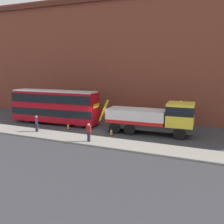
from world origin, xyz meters
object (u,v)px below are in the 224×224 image
traffic_cone_near_truck (111,132)px  traffic_cone_midway (90,129)px  traffic_cone_near_bus (68,126)px  double_decker_bus (55,106)px  recovery_tow_truck (153,118)px  pedestrian_onlooker (37,124)px  pedestrian_bystander (89,133)px

traffic_cone_near_truck → traffic_cone_midway: bearing=176.3°
traffic_cone_near_bus → traffic_cone_near_truck: bearing=-3.8°
double_decker_bus → recovery_tow_truck: bearing=-3.0°
pedestrian_onlooker → pedestrian_bystander: bearing=-46.2°
traffic_cone_near_bus → traffic_cone_near_truck: size_ratio=1.00×
pedestrian_bystander → traffic_cone_near_bus: pedestrian_bystander is taller
recovery_tow_truck → traffic_cone_midway: recovery_tow_truck is taller
traffic_cone_near_bus → pedestrian_onlooker: bearing=-128.9°
double_decker_bus → pedestrian_onlooker: bearing=-82.7°
double_decker_bus → pedestrian_onlooker: 4.66m
recovery_tow_truck → pedestrian_onlooker: 12.24m
pedestrian_onlooker → recovery_tow_truck: bearing=-17.2°
recovery_tow_truck → traffic_cone_midway: 6.77m
double_decker_bus → traffic_cone_near_truck: 8.88m
double_decker_bus → pedestrian_onlooker: size_ratio=6.52×
recovery_tow_truck → double_decker_bus: bearing=177.0°
pedestrian_onlooker → pedestrian_bystander: (6.74, -0.91, 0.00)m
pedestrian_bystander → traffic_cone_near_truck: size_ratio=2.38×
double_decker_bus → traffic_cone_near_bus: bearing=-33.8°
double_decker_bus → traffic_cone_midway: bearing=-21.6°
traffic_cone_near_truck → double_decker_bus: bearing=165.9°
double_decker_bus → traffic_cone_midway: (5.88, -1.95, -1.89)m
pedestrian_bystander → traffic_cone_near_truck: (0.86, 3.21, -0.64)m
recovery_tow_truck → traffic_cone_near_truck: size_ratio=14.17×
traffic_cone_midway → pedestrian_onlooker: bearing=-154.1°
double_decker_bus → pedestrian_onlooker: (0.81, -4.42, -1.25)m
pedestrian_bystander → traffic_cone_near_truck: pedestrian_bystander is taller
pedestrian_onlooker → pedestrian_bystander: 6.80m
pedestrian_bystander → traffic_cone_near_truck: bearing=-27.7°
double_decker_bus → traffic_cone_midway: 6.48m
pedestrian_onlooker → pedestrian_bystander: same height
traffic_cone_near_bus → double_decker_bus: bearing=149.4°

